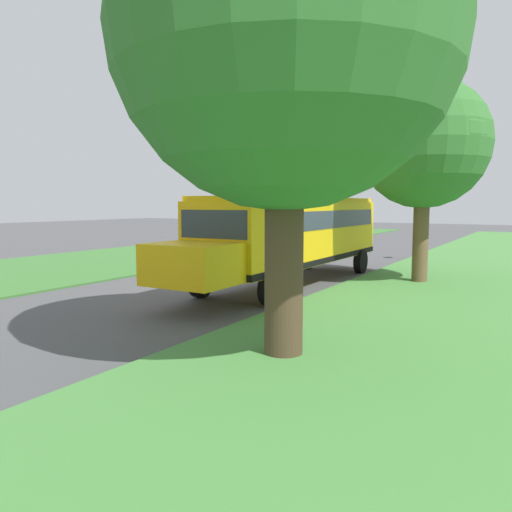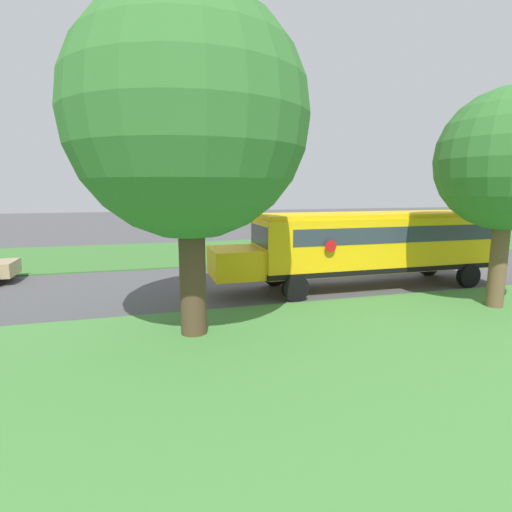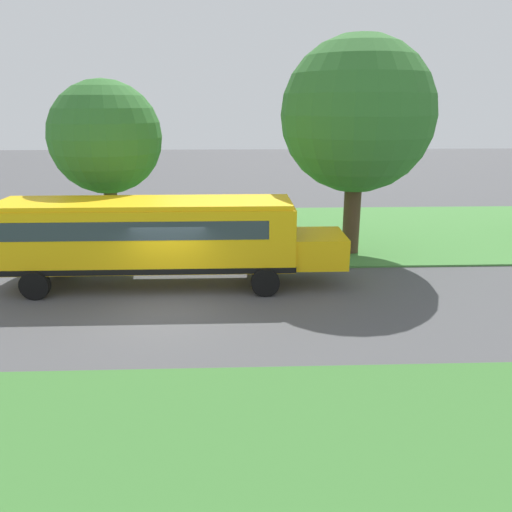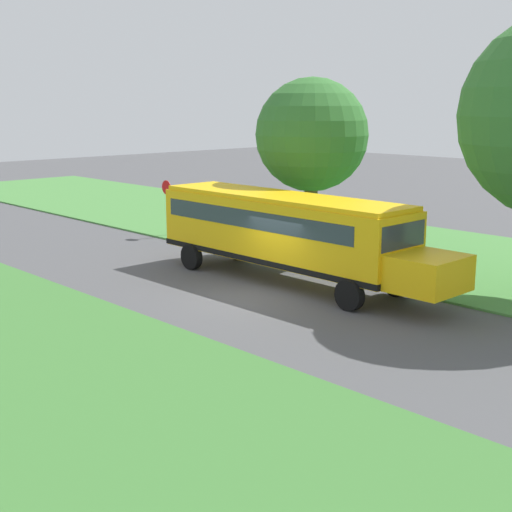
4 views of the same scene
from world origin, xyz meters
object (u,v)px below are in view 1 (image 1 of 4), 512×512
object	(u,v)px
oak_tree_beside_bus	(428,143)
oak_tree_roadside_mid	(284,35)
school_bus	(292,231)
stop_sign	(421,227)

from	to	relation	value
oak_tree_beside_bus	oak_tree_roadside_mid	distance (m)	10.51
school_bus	oak_tree_beside_bus	size ratio (longest dim) A/B	1.67
school_bus	oak_tree_roadside_mid	bearing A→B (deg)	115.35
oak_tree_beside_bus	stop_sign	size ratio (longest dim) A/B	2.71
school_bus	oak_tree_roadside_mid	distance (m)	9.80
school_bus	stop_sign	bearing A→B (deg)	-102.60
stop_sign	oak_tree_roadside_mid	bearing A→B (deg)	94.77
oak_tree_beside_bus	stop_sign	world-z (taller)	oak_tree_beside_bus
oak_tree_roadside_mid	stop_sign	xyz separation A→B (m)	(1.53, -18.35, -4.21)
school_bus	oak_tree_beside_bus	distance (m)	5.75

